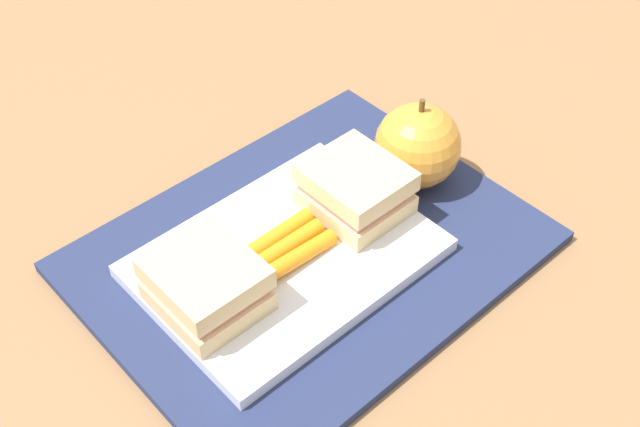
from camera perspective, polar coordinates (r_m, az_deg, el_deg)
ground_plane at (r=0.68m, az=-0.78°, el=-3.00°), size 2.40×2.40×0.00m
lunchbag_mat at (r=0.68m, az=-0.78°, el=-2.72°), size 0.36×0.28×0.01m
food_tray at (r=0.66m, az=-2.41°, el=-3.14°), size 0.23×0.17×0.01m
sandwich_half_left at (r=0.61m, az=-8.06°, el=-5.00°), size 0.07×0.08×0.04m
sandwich_half_right at (r=0.68m, az=2.53°, el=1.74°), size 0.07×0.08×0.04m
carrot_sticks_bundle at (r=0.65m, az=-2.46°, el=-2.42°), size 0.08×0.04×0.02m
apple at (r=0.72m, az=6.97°, el=4.77°), size 0.08×0.08×0.09m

